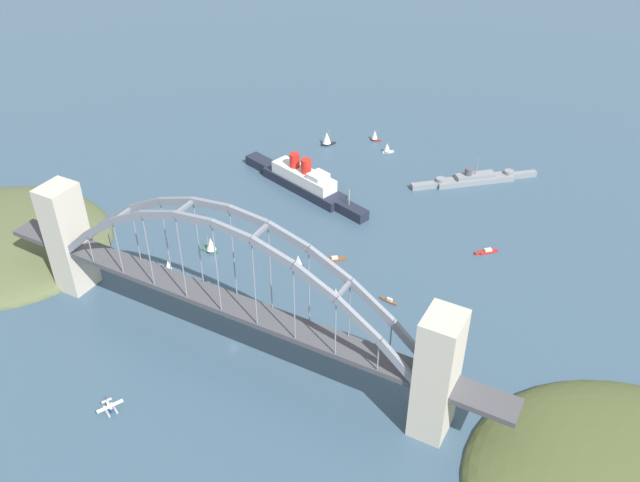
% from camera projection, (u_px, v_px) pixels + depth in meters
% --- Properties ---
extents(ground_plane, '(1400.00, 1400.00, 0.00)m').
position_uv_depth(ground_plane, '(234.00, 347.00, 294.41)').
color(ground_plane, '#385166').
extents(harbor_arch_bridge, '(244.12, 16.42, 70.27)m').
position_uv_depth(harbor_arch_bridge, '(229.00, 296.00, 277.74)').
color(harbor_arch_bridge, beige).
rests_on(harbor_arch_bridge, ground).
extents(ocean_liner, '(97.39, 37.15, 21.51)m').
position_uv_depth(ocean_liner, '(303.00, 181.00, 401.59)').
color(ocean_liner, '#1E2333').
rests_on(ocean_liner, ground).
extents(naval_cruiser, '(64.10, 55.90, 16.00)m').
position_uv_depth(naval_cruiser, '(474.00, 179.00, 410.65)').
color(naval_cruiser, gray).
rests_on(naval_cruiser, ground).
extents(seaplane_taxiing_near_bridge, '(8.05, 10.30, 4.89)m').
position_uv_depth(seaplane_taxiing_near_bridge, '(110.00, 407.00, 263.95)').
color(seaplane_taxiing_near_bridge, '#B7B7B2').
rests_on(seaplane_taxiing_near_bridge, ground).
extents(small_boat_0, '(8.60, 9.62, 10.86)m').
position_uv_depth(small_boat_0, '(327.00, 138.00, 450.79)').
color(small_boat_0, black).
rests_on(small_boat_0, ground).
extents(small_boat_1, '(7.51, 4.62, 8.73)m').
position_uv_depth(small_boat_1, '(375.00, 135.00, 456.79)').
color(small_boat_1, '#B2231E').
rests_on(small_boat_1, ground).
extents(small_boat_2, '(5.56, 6.19, 7.72)m').
position_uv_depth(small_boat_2, '(336.00, 294.00, 318.77)').
color(small_boat_2, black).
rests_on(small_boat_2, ground).
extents(small_boat_3, '(6.84, 6.36, 7.81)m').
position_uv_depth(small_boat_3, '(387.00, 148.00, 442.28)').
color(small_boat_3, silver).
rests_on(small_boat_3, ground).
extents(small_boat_4, '(9.64, 7.85, 2.32)m').
position_uv_depth(small_boat_4, '(336.00, 259.00, 346.07)').
color(small_boat_4, brown).
rests_on(small_boat_4, ground).
extents(small_boat_5, '(6.34, 6.48, 8.01)m').
position_uv_depth(small_boat_5, '(298.00, 260.00, 340.17)').
color(small_boat_5, '#B2231E').
rests_on(small_boat_5, ground).
extents(small_boat_6, '(9.11, 2.43, 2.35)m').
position_uv_depth(small_boat_6, '(389.00, 301.00, 318.93)').
color(small_boat_6, brown).
rests_on(small_boat_6, ground).
extents(small_boat_7, '(5.10, 5.81, 7.57)m').
position_uv_depth(small_boat_7, '(168.00, 265.00, 337.24)').
color(small_boat_7, silver).
rests_on(small_boat_7, ground).
extents(small_boat_8, '(10.40, 9.75, 2.31)m').
position_uv_depth(small_boat_8, '(487.00, 251.00, 351.55)').
color(small_boat_8, '#B2231E').
rests_on(small_boat_8, ground).
extents(small_boat_9, '(9.58, 6.09, 10.01)m').
position_uv_depth(small_boat_9, '(211.00, 244.00, 350.22)').
color(small_boat_9, '#2D6B3D').
rests_on(small_boat_9, ground).
extents(channel_marker_buoy, '(2.20, 2.20, 2.75)m').
position_uv_depth(channel_marker_buoy, '(242.00, 299.00, 319.22)').
color(channel_marker_buoy, red).
rests_on(channel_marker_buoy, ground).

